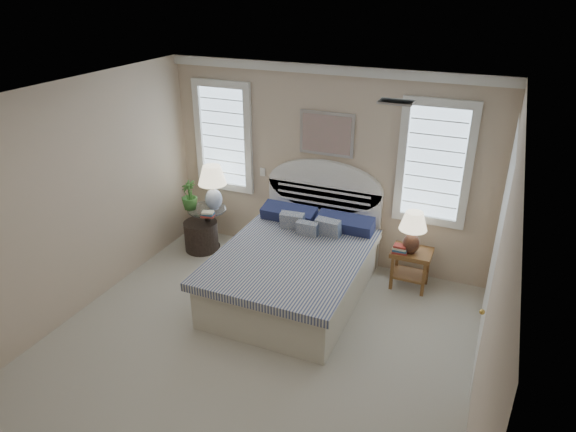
# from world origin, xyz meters

# --- Properties ---
(floor) EXTENTS (4.50, 5.00, 0.01)m
(floor) POSITION_xyz_m (0.00, 0.00, 0.00)
(floor) COLOR #B4AC99
(floor) RESTS_ON ground
(ceiling) EXTENTS (4.50, 5.00, 0.01)m
(ceiling) POSITION_xyz_m (0.00, 0.00, 2.70)
(ceiling) COLOR silver
(ceiling) RESTS_ON wall_back
(wall_back) EXTENTS (4.50, 0.02, 2.70)m
(wall_back) POSITION_xyz_m (0.00, 2.50, 1.35)
(wall_back) COLOR beige
(wall_back) RESTS_ON floor
(wall_left) EXTENTS (0.02, 5.00, 2.70)m
(wall_left) POSITION_xyz_m (-2.25, 0.00, 1.35)
(wall_left) COLOR beige
(wall_left) RESTS_ON floor
(wall_right) EXTENTS (0.02, 5.00, 2.70)m
(wall_right) POSITION_xyz_m (2.25, 0.00, 1.35)
(wall_right) COLOR beige
(wall_right) RESTS_ON floor
(crown_molding) EXTENTS (4.50, 0.08, 0.12)m
(crown_molding) POSITION_xyz_m (0.00, 2.46, 2.64)
(crown_molding) COLOR white
(crown_molding) RESTS_ON wall_back
(hvac_vent) EXTENTS (0.30, 0.20, 0.02)m
(hvac_vent) POSITION_xyz_m (1.20, 0.80, 2.68)
(hvac_vent) COLOR #B2B2B2
(hvac_vent) RESTS_ON ceiling
(switch_plate) EXTENTS (0.08, 0.01, 0.12)m
(switch_plate) POSITION_xyz_m (-0.95, 2.48, 1.15)
(switch_plate) COLOR white
(switch_plate) RESTS_ON wall_back
(window_left) EXTENTS (0.90, 0.06, 1.60)m
(window_left) POSITION_xyz_m (-1.55, 2.48, 1.60)
(window_left) COLOR silver
(window_left) RESTS_ON wall_back
(window_right) EXTENTS (0.90, 0.06, 1.60)m
(window_right) POSITION_xyz_m (1.40, 2.48, 1.60)
(window_right) COLOR silver
(window_right) RESTS_ON wall_back
(painting) EXTENTS (0.74, 0.04, 0.58)m
(painting) POSITION_xyz_m (0.00, 2.46, 1.82)
(painting) COLOR silver
(painting) RESTS_ON wall_back
(closet_door) EXTENTS (0.02, 1.80, 2.40)m
(closet_door) POSITION_xyz_m (2.23, 1.20, 1.20)
(closet_door) COLOR white
(closet_door) RESTS_ON floor
(bed) EXTENTS (1.72, 2.28, 1.47)m
(bed) POSITION_xyz_m (0.00, 1.46, 0.39)
(bed) COLOR beige
(bed) RESTS_ON floor
(side_table_left) EXTENTS (0.56, 0.56, 0.63)m
(side_table_left) POSITION_xyz_m (-1.65, 2.05, 0.39)
(side_table_left) COLOR black
(side_table_left) RESTS_ON floor
(nightstand_right) EXTENTS (0.50, 0.40, 0.53)m
(nightstand_right) POSITION_xyz_m (1.30, 2.15, 0.39)
(nightstand_right) COLOR brown
(nightstand_right) RESTS_ON floor
(floor_pot) EXTENTS (0.59, 0.59, 0.44)m
(floor_pot) POSITION_xyz_m (-1.72, 1.95, 0.22)
(floor_pot) COLOR black
(floor_pot) RESTS_ON floor
(lamp_left) EXTENTS (0.41, 0.41, 0.66)m
(lamp_left) POSITION_xyz_m (-1.55, 2.10, 1.03)
(lamp_left) COLOR white
(lamp_left) RESTS_ON side_table_left
(lamp_right) EXTENTS (0.35, 0.35, 0.56)m
(lamp_right) POSITION_xyz_m (1.28, 2.10, 0.87)
(lamp_right) COLOR black
(lamp_right) RESTS_ON nightstand_right
(potted_plant) EXTENTS (0.31, 0.31, 0.42)m
(potted_plant) POSITION_xyz_m (-1.87, 1.96, 0.84)
(potted_plant) COLOR #2C6628
(potted_plant) RESTS_ON side_table_left
(books_left) EXTENTS (0.21, 0.17, 0.07)m
(books_left) POSITION_xyz_m (-1.49, 1.83, 0.66)
(books_left) COLOR maroon
(books_left) RESTS_ON side_table_left
(books_right) EXTENTS (0.19, 0.14, 0.10)m
(books_right) POSITION_xyz_m (1.16, 2.04, 0.58)
(books_right) COLOR maroon
(books_right) RESTS_ON nightstand_right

